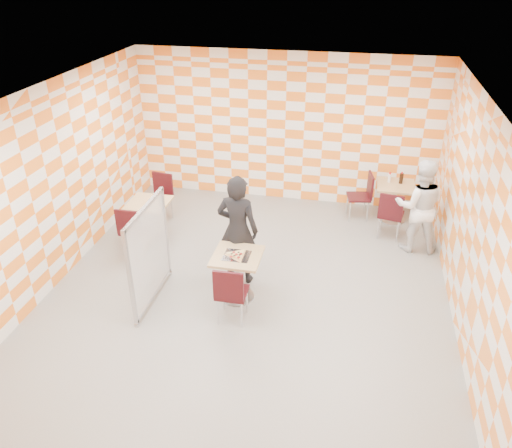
% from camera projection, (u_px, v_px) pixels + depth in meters
% --- Properties ---
extents(room_shell, '(7.00, 7.00, 7.00)m').
position_uv_depth(room_shell, '(254.00, 192.00, 7.35)').
color(room_shell, gray).
rests_on(room_shell, ground).
extents(main_table, '(0.70, 0.70, 0.75)m').
position_uv_depth(main_table, '(237.00, 269.00, 7.33)').
color(main_table, tan).
rests_on(main_table, ground).
extents(second_table, '(0.70, 0.70, 0.75)m').
position_uv_depth(second_table, '(395.00, 196.00, 9.48)').
color(second_table, tan).
rests_on(second_table, ground).
extents(empty_table, '(0.70, 0.70, 0.75)m').
position_uv_depth(empty_table, '(150.00, 214.00, 8.84)').
color(empty_table, tan).
rests_on(empty_table, ground).
extents(chair_main_front, '(0.42, 0.43, 0.92)m').
position_uv_depth(chair_main_front, '(230.00, 291.00, 6.80)').
color(chair_main_front, '#340A0F').
rests_on(chair_main_front, ground).
extents(chair_second_front, '(0.49, 0.50, 0.92)m').
position_uv_depth(chair_second_front, '(391.00, 212.00, 8.84)').
color(chair_second_front, '#340A0F').
rests_on(chair_second_front, ground).
extents(chair_second_side, '(0.50, 0.49, 0.92)m').
position_uv_depth(chair_second_side, '(364.00, 193.00, 9.54)').
color(chair_second_side, '#340A0F').
rests_on(chair_second_side, ground).
extents(chair_empty_near, '(0.42, 0.43, 0.92)m').
position_uv_depth(chair_empty_near, '(132.00, 228.00, 8.34)').
color(chair_empty_near, '#340A0F').
rests_on(chair_empty_near, ground).
extents(chair_empty_far, '(0.48, 0.49, 0.92)m').
position_uv_depth(chair_empty_far, '(161.00, 193.00, 9.51)').
color(chair_empty_far, '#340A0F').
rests_on(chair_empty_far, ground).
extents(partition, '(0.08, 1.38, 1.55)m').
position_uv_depth(partition, '(149.00, 254.00, 7.17)').
color(partition, white).
rests_on(partition, ground).
extents(man_dark, '(0.69, 0.49, 1.78)m').
position_uv_depth(man_dark, '(238.00, 230.00, 7.58)').
color(man_dark, black).
rests_on(man_dark, ground).
extents(man_white, '(0.84, 0.67, 1.66)m').
position_uv_depth(man_white, '(419.00, 206.00, 8.42)').
color(man_white, white).
rests_on(man_white, ground).
extents(pizza_on_foil, '(0.40, 0.40, 0.04)m').
position_uv_depth(pizza_on_foil, '(237.00, 255.00, 7.19)').
color(pizza_on_foil, silver).
rests_on(pizza_on_foil, main_table).
extents(sport_bottle, '(0.06, 0.06, 0.20)m').
position_uv_depth(sport_bottle, '(389.00, 178.00, 9.43)').
color(sport_bottle, white).
rests_on(sport_bottle, second_table).
extents(soda_bottle, '(0.07, 0.07, 0.23)m').
position_uv_depth(soda_bottle, '(401.00, 178.00, 9.37)').
color(soda_bottle, black).
rests_on(soda_bottle, second_table).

